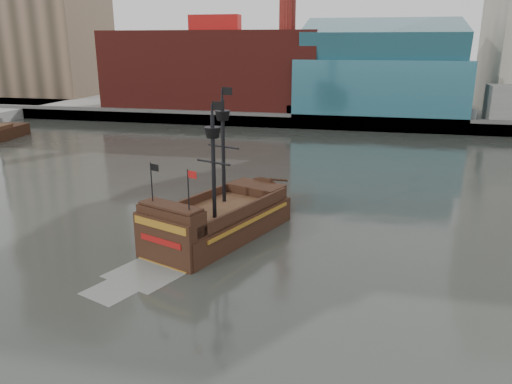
# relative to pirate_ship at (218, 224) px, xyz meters

# --- Properties ---
(ground) EXTENTS (400.00, 400.00, 0.00)m
(ground) POSITION_rel_pirate_ship_xyz_m (2.33, -9.40, -1.13)
(ground) COLOR #2B2E29
(ground) RESTS_ON ground
(promenade_far) EXTENTS (220.00, 60.00, 2.00)m
(promenade_far) POSITION_rel_pirate_ship_xyz_m (2.33, 82.60, -0.13)
(promenade_far) COLOR slate
(promenade_far) RESTS_ON ground
(seawall) EXTENTS (220.00, 1.00, 2.60)m
(seawall) POSITION_rel_pirate_ship_xyz_m (2.33, 53.10, 0.17)
(seawall) COLOR #4C4C49
(seawall) RESTS_ON ground
(pirate_ship) EXTENTS (10.62, 17.38, 12.51)m
(pirate_ship) POSITION_rel_pirate_ship_xyz_m (0.00, 0.00, 0.00)
(pirate_ship) COLOR black
(pirate_ship) RESTS_ON ground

